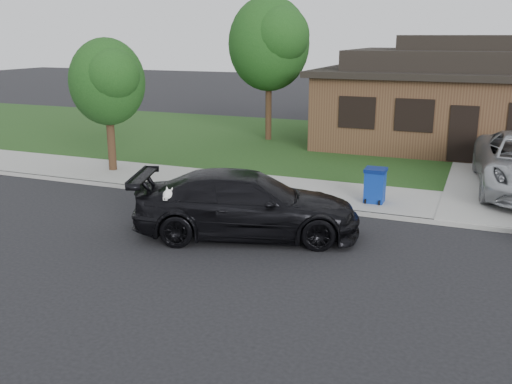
% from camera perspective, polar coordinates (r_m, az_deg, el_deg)
% --- Properties ---
extents(ground, '(120.00, 120.00, 0.00)m').
position_cam_1_polar(ground, '(13.20, -0.57, -5.77)').
color(ground, black).
rests_on(ground, ground).
extents(sidewalk, '(60.00, 3.00, 0.12)m').
position_cam_1_polar(sidewalk, '(17.67, 5.66, -0.13)').
color(sidewalk, gray).
rests_on(sidewalk, ground).
extents(curb, '(60.00, 0.12, 0.12)m').
position_cam_1_polar(curb, '(16.29, 4.16, -1.44)').
color(curb, gray).
rests_on(curb, ground).
extents(lawn, '(60.00, 13.00, 0.13)m').
position_cam_1_polar(lawn, '(25.26, 10.85, 4.39)').
color(lawn, '#193814').
rests_on(lawn, ground).
extents(sedan, '(5.88, 3.81, 1.59)m').
position_cam_1_polar(sedan, '(13.88, -0.94, -1.24)').
color(sedan, black).
rests_on(sedan, ground).
extents(recycling_bin, '(0.60, 0.64, 0.99)m').
position_cam_1_polar(recycling_bin, '(16.69, 11.81, 0.69)').
color(recycling_bin, navy).
rests_on(recycling_bin, sidewalk).
extents(house, '(12.60, 8.60, 4.65)m').
position_cam_1_polar(house, '(26.50, 20.56, 8.73)').
color(house, '#422B1C').
rests_on(house, ground).
extents(tree_0, '(3.78, 3.60, 6.34)m').
position_cam_1_polar(tree_0, '(25.88, 1.55, 14.75)').
color(tree_0, '#332114').
rests_on(tree_0, ground).
extents(tree_2, '(2.73, 2.60, 4.59)m').
position_cam_1_polar(tree_2, '(20.50, -14.54, 10.72)').
color(tree_2, '#332114').
rests_on(tree_2, ground).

